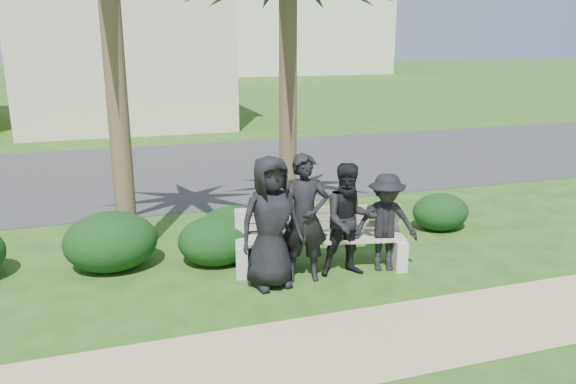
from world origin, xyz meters
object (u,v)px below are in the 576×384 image
man_b (305,218)px  man_c (349,220)px  man_d (386,222)px  man_a (271,222)px  park_bench (319,243)px

man_b → man_c: bearing=9.7°
man_b → man_d: man_b is taller
man_a → man_d: man_a is taller
park_bench → man_a: (-0.89, -0.38, 0.55)m
man_c → man_b: bearing=-176.2°
man_c → man_a: bearing=-171.5°
park_bench → man_b: (-0.36, -0.31, 0.54)m
man_a → park_bench: bearing=14.9°
park_bench → man_c: man_c is taller
man_b → man_d: size_ratio=1.25×
park_bench → man_d: size_ratio=1.79×
man_a → man_c: size_ratio=1.11×
park_bench → man_b: size_ratio=1.44×
man_c → park_bench: bearing=140.3°
park_bench → man_d: (0.94, -0.35, 0.35)m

